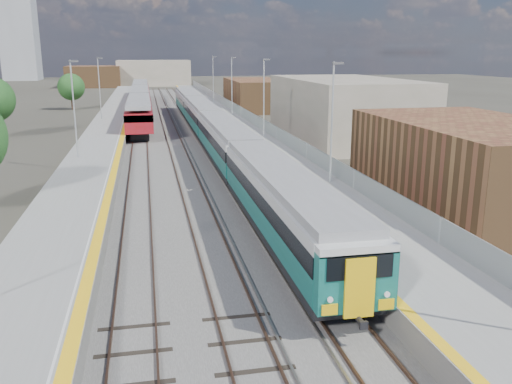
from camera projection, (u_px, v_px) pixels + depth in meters
name	position (u px, v px, depth m)	size (l,w,h in m)	color
ground	(191.00, 136.00, 60.26)	(320.00, 320.00, 0.00)	#47443A
ballast_bed	(169.00, 134.00, 62.19)	(10.50, 155.00, 0.06)	#565451
tracks	(174.00, 131.00, 63.88)	(8.96, 160.00, 0.17)	#4C3323
platform_right	(234.00, 127.00, 63.51)	(4.70, 155.00, 8.52)	slate
platform_left	(108.00, 131.00, 60.75)	(4.30, 155.00, 8.52)	slate
buildings	(89.00, 46.00, 138.19)	(72.00, 185.50, 40.00)	brown
green_train	(212.00, 126.00, 52.85)	(2.72, 75.85, 3.00)	black
red_train	(140.00, 99.00, 82.41)	(2.94, 59.52, 3.71)	black
tree_c	(71.00, 87.00, 87.72)	(4.30, 4.30, 5.82)	#382619
tree_d	(335.00, 93.00, 76.66)	(4.06, 4.06, 5.50)	#382619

